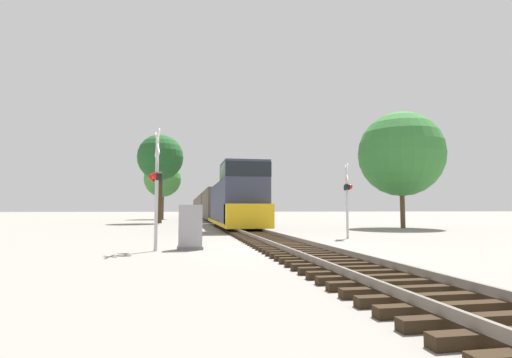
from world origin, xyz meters
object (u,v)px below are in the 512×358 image
crossing_signal_far (348,191)px  relay_cabinet (190,227)px  tree_mid_background (160,158)px  crossing_signal_near (156,181)px  tree_far_right (401,154)px  freight_train (208,206)px  tree_deep_background (163,179)px

crossing_signal_far → relay_cabinet: 8.89m
relay_cabinet → tree_mid_background: bearing=95.6°
crossing_signal_near → tree_far_right: (17.53, 13.80, 3.27)m
freight_train → tree_mid_background: bearing=-105.4°
relay_cabinet → tree_deep_background: tree_deep_background is taller
crossing_signal_far → relay_cabinet: size_ratio=2.30×
tree_mid_background → crossing_signal_far: bearing=-65.9°
crossing_signal_far → tree_mid_background: tree_mid_background is taller
freight_train → tree_far_right: (12.72, -36.86, 3.73)m
tree_far_right → crossing_signal_near: bearing=-141.8°
crossing_signal_far → tree_mid_background: 26.09m
crossing_signal_near → relay_cabinet: crossing_signal_near is taller
freight_train → relay_cabinet: 50.46m
crossing_signal_near → tree_deep_background: bearing=169.8°
crossing_signal_near → crossing_signal_far: bearing=102.8°
freight_train → crossing_signal_near: (-4.81, -50.66, 0.46)m
crossing_signal_far → tree_deep_background: size_ratio=0.44×
crossing_signal_far → tree_deep_background: tree_deep_background is taller
tree_mid_background → crossing_signal_near: bearing=-86.9°
freight_train → crossing_signal_far: 46.52m
crossing_signal_near → relay_cabinet: 2.08m
relay_cabinet → tree_mid_background: (-2.71, 27.47, 5.98)m
tree_far_right → tree_deep_background: tree_far_right is taller
freight_train → relay_cabinet: freight_train is taller
tree_far_right → tree_deep_background: size_ratio=1.07×
relay_cabinet → tree_far_right: size_ratio=0.18×
freight_train → tree_mid_background: (-6.30, -22.85, 4.79)m
tree_far_right → tree_mid_background: 23.64m
tree_mid_background → tree_deep_background: bearing=92.0°
freight_train → tree_mid_background: tree_mid_background is taller
tree_far_right → relay_cabinet: bearing=-140.5°
freight_train → tree_far_right: bearing=-71.0°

